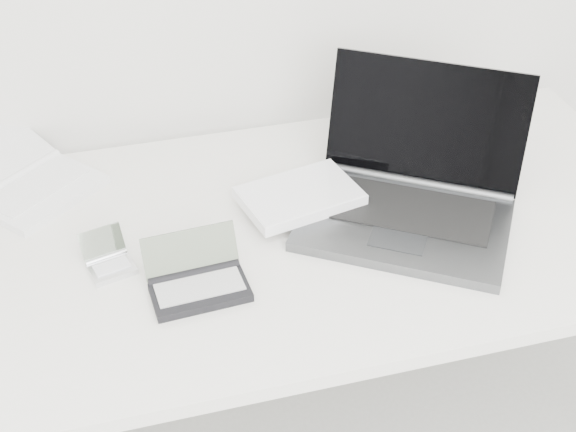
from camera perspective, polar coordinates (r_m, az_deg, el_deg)
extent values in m
cube|color=white|center=(1.64, 0.65, -1.11)|extent=(1.60, 0.80, 0.03)
cylinder|color=silver|center=(2.38, 15.89, -0.02)|extent=(0.04, 0.04, 0.70)
cube|color=#515356|center=(1.63, 8.25, -0.63)|extent=(0.50, 0.46, 0.02)
cube|color=black|center=(1.66, 8.55, 0.50)|extent=(0.37, 0.31, 0.00)
cube|color=black|center=(1.71, 9.83, 6.53)|extent=(0.39, 0.29, 0.25)
cylinder|color=#515356|center=(1.74, 9.18, 2.36)|extent=(0.35, 0.24, 0.02)
cube|color=#343639|center=(1.58, 7.82, -1.67)|extent=(0.13, 0.12, 0.00)
cube|color=white|center=(1.66, 0.83, 1.42)|extent=(0.26, 0.20, 0.02)
cube|color=white|center=(1.65, 0.84, 1.78)|extent=(0.26, 0.20, 0.00)
cube|color=white|center=(1.79, -17.03, 1.59)|extent=(0.29, 0.28, 0.02)
cube|color=silver|center=(1.79, -17.43, 2.02)|extent=(0.23, 0.21, 0.00)
cylinder|color=white|center=(1.84, -18.74, 2.64)|extent=(0.19, 0.17, 0.02)
cube|color=silver|center=(1.56, -12.39, -3.70)|extent=(0.10, 0.08, 0.01)
cube|color=#BABABE|center=(1.55, -12.43, -3.50)|extent=(0.07, 0.05, 0.00)
cube|color=#9CA89A|center=(1.57, -13.11, -1.84)|extent=(0.09, 0.05, 0.05)
cylinder|color=silver|center=(1.58, -12.80, -2.88)|extent=(0.08, 0.03, 0.01)
cube|color=black|center=(1.48, -6.24, -5.44)|extent=(0.18, 0.11, 0.02)
cube|color=#9E9E9E|center=(1.47, -6.31, -5.04)|extent=(0.16, 0.08, 0.00)
cube|color=#5F6957|center=(1.50, -6.98, -2.49)|extent=(0.18, 0.05, 0.08)
cylinder|color=black|center=(1.50, -6.69, -4.06)|extent=(0.17, 0.03, 0.02)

